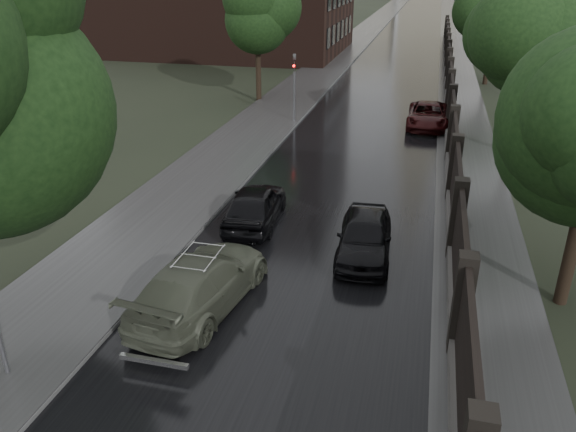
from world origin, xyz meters
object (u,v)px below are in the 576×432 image
at_px(tree_left_far, 257,21).
at_px(traffic_light, 294,82).
at_px(volga_sedan, 201,282).
at_px(tree_right_c, 494,18).
at_px(car_right_far, 428,115).
at_px(tree_right_b, 525,51).
at_px(car_right_near, 365,236).
at_px(hatchback_left, 255,205).

relative_size(tree_left_far, traffic_light, 1.85).
distance_m(tree_left_far, volga_sedan, 25.72).
distance_m(tree_right_c, car_right_far, 15.21).
bearing_deg(tree_right_c, volga_sedan, -105.63).
relative_size(tree_right_b, tree_right_c, 1.00).
distance_m(volga_sedan, car_right_far, 21.39).
bearing_deg(tree_right_c, tree_right_b, -90.00).
xyz_separation_m(tree_right_b, car_right_far, (-4.10, 3.99, -4.27)).
distance_m(tree_right_b, car_right_far, 7.13).
bearing_deg(tree_right_c, car_right_far, -106.31).
height_order(tree_left_far, car_right_near, tree_left_far).
bearing_deg(car_right_far, car_right_near, -95.41).
height_order(volga_sedan, car_right_far, volga_sedan).
bearing_deg(car_right_near, hatchback_left, 156.84).
xyz_separation_m(tree_left_far, volga_sedan, (5.81, -24.66, -4.47)).
xyz_separation_m(traffic_light, car_right_far, (7.70, 0.99, -1.71)).
bearing_deg(tree_right_c, hatchback_left, -108.73).
xyz_separation_m(car_right_near, car_right_far, (1.61, 16.58, -0.03)).
distance_m(traffic_light, car_right_far, 7.95).
xyz_separation_m(volga_sedan, car_right_near, (3.98, 4.06, -0.06)).
bearing_deg(volga_sedan, car_right_near, -126.93).
height_order(tree_right_c, car_right_near, tree_right_c).
bearing_deg(car_right_near, volga_sedan, -137.67).
bearing_deg(tree_left_far, car_right_far, -19.40).
relative_size(tree_right_b, car_right_far, 1.43).
relative_size(tree_left_far, car_right_far, 1.50).
xyz_separation_m(tree_left_far, tree_right_c, (15.50, 10.00, -0.29)).
distance_m(tree_right_b, volga_sedan, 19.72).
distance_m(hatchback_left, car_right_far, 16.14).
xyz_separation_m(tree_right_b, hatchback_left, (-9.86, -11.09, -4.22)).
xyz_separation_m(tree_left_far, traffic_light, (3.70, -5.01, -2.84)).
distance_m(traffic_light, car_right_near, 16.82).
bearing_deg(car_right_near, tree_right_c, 76.20).
relative_size(volga_sedan, car_right_near, 1.27).
height_order(tree_right_c, car_right_far, tree_right_c).
height_order(tree_right_b, car_right_near, tree_right_b).
relative_size(tree_left_far, tree_right_b, 1.05).
relative_size(traffic_light, hatchback_left, 0.93).
xyz_separation_m(tree_left_far, hatchback_left, (5.64, -19.09, -4.51)).
bearing_deg(tree_right_b, car_right_far, 135.81).
bearing_deg(car_right_far, tree_right_c, 73.85).
bearing_deg(traffic_light, tree_right_c, 51.82).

